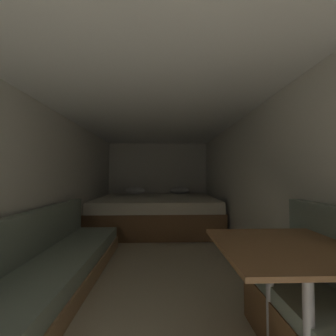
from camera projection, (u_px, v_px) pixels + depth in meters
ground_plane at (153, 266)px, 2.43m from camera, size 7.40×7.40×0.00m
wall_back at (158, 181)px, 5.20m from camera, size 2.78×0.05×2.05m
wall_left at (47, 187)px, 2.43m from camera, size 0.05×5.40×2.05m
wall_right at (255, 186)px, 2.51m from camera, size 0.05×5.40×2.05m
ceiling_slab at (153, 108)px, 2.51m from camera, size 2.78×5.40×0.05m
bed at (157, 212)px, 4.20m from camera, size 2.56×1.82×0.87m
sofa_left at (27, 286)px, 1.59m from camera, size 0.72×2.98×0.79m
dinette_table at (285, 263)px, 1.08m from camera, size 0.76×0.66×0.77m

